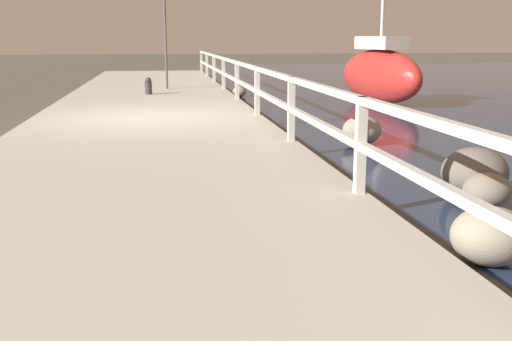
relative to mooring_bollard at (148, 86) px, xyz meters
The scene contains 11 objects.
ground_plane 5.19m from the mooring_bollard, 89.31° to the right, with size 120.00×120.00×0.00m, color #4C473D.
dock_walkway 5.18m from the mooring_bollard, 89.31° to the right, with size 4.65×36.00×0.25m.
railing 5.67m from the mooring_bollard, 66.11° to the right, with size 0.10×32.50×0.99m.
boulder_upstream 11.76m from the mooring_bollard, 70.82° to the right, with size 0.77×0.69×0.58m.
boulder_downstream 8.44m from the mooring_bollard, 63.78° to the right, with size 0.67×0.61×0.50m.
boulder_near_dock 12.17m from the mooring_bollard, 72.04° to the right, with size 0.52×0.47×0.39m.
boulder_water_edge 3.08m from the mooring_bollard, 24.97° to the left, with size 0.43×0.39×0.33m.
boulder_mid_strip 13.43m from the mooring_bollard, 77.55° to the right, with size 0.64×0.58×0.48m.
mooring_bollard is the anchor object (origin of this frame).
dock_lamp 2.84m from the mooring_bollard, 73.60° to the left, with size 0.29×0.29×2.98m.
sailboat_red 6.55m from the mooring_bollard, ahead, with size 1.74×3.99×8.14m.
Camera 1 is at (0.24, -12.18, 1.80)m, focal length 42.00 mm.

